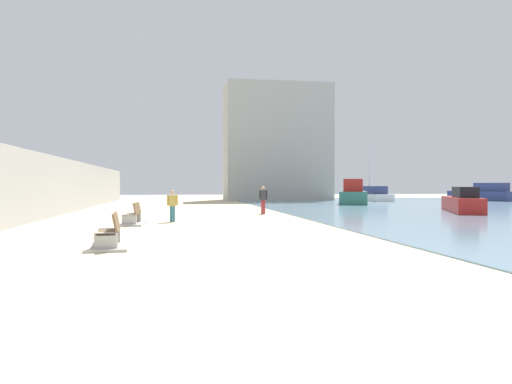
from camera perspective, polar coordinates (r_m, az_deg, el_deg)
ground_plane at (r=27.70m, az=-8.19°, el=-2.81°), size 120.00×120.00×0.00m
seawall at (r=28.51m, az=-23.45°, el=0.61°), size 0.80×64.00×3.36m
bench_near at (r=14.30m, az=-16.77°, el=-5.32°), size 1.23×2.17×0.98m
bench_far at (r=22.28m, az=-14.20°, el=-3.11°), size 1.23×2.17×0.98m
person_walking at (r=29.36m, az=0.84°, el=-0.68°), size 0.53×0.23×1.69m
person_standing at (r=23.43m, az=-9.72°, el=-1.37°), size 0.52×0.24×1.51m
boat_mid_bay at (r=33.80m, az=22.90°, el=-1.11°), size 4.31×7.40×1.60m
boat_far_left at (r=45.43m, az=11.19°, el=-0.31°), size 4.81×8.09×2.24m
boat_distant at (r=59.33m, az=25.03°, el=-0.20°), size 4.62×7.85×1.94m
boat_outer at (r=54.02m, az=13.33°, el=-0.38°), size 2.90×6.20×6.46m
harbor_building at (r=57.03m, az=2.43°, el=5.73°), size 12.00×6.00×13.25m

